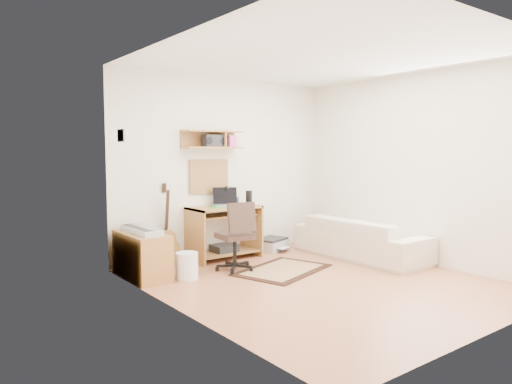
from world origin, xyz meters
TOP-DOWN VIEW (x-y plane):
  - floor at (0.00, 0.00)m, footprint 3.60×4.00m
  - ceiling at (0.00, 0.00)m, footprint 3.60×4.00m
  - back_wall at (0.00, 2.00)m, footprint 3.60×0.01m
  - left_wall at (-1.80, 0.00)m, footprint 0.01×4.00m
  - right_wall at (1.80, 0.00)m, footprint 0.01×4.00m
  - wall_shelf at (-0.30, 1.88)m, footprint 0.90×0.25m
  - cork_board at (-0.30, 1.98)m, footprint 0.64×0.03m
  - wall_photo at (-1.79, 1.50)m, footprint 0.02×0.20m
  - desk at (-0.21, 1.73)m, footprint 1.00×0.55m
  - laptop at (-0.17, 1.71)m, footprint 0.45×0.45m
  - speaker at (0.19, 1.68)m, footprint 0.09×0.09m
  - desk_lamp at (-0.06, 1.87)m, footprint 0.09×0.09m
  - pencil_cup at (0.07, 1.83)m, footprint 0.08×0.08m
  - boombox at (-0.28, 1.87)m, footprint 0.33×0.15m
  - rug at (0.00, 0.69)m, footprint 1.42×1.16m
  - task_chair at (-0.49, 1.06)m, footprint 0.52×0.52m
  - cabinet at (-1.58, 1.47)m, footprint 0.40×0.90m
  - music_keyboard at (-1.58, 1.47)m, footprint 0.24×0.76m
  - guitar at (-1.02, 1.86)m, footprint 0.31×0.22m
  - waste_basket at (-1.18, 1.07)m, footprint 0.27×0.27m
  - printer at (0.69, 1.76)m, footprint 0.56×0.49m
  - sofa at (1.38, 0.57)m, footprint 0.58×1.99m

SIDE VIEW (x-z plane):
  - floor at x=0.00m, z-range -0.01..0.00m
  - rug at x=0.00m, z-range 0.00..0.02m
  - printer at x=0.69m, z-range 0.00..0.17m
  - waste_basket at x=-1.18m, z-range 0.00..0.32m
  - cabinet at x=-1.58m, z-range 0.00..0.55m
  - desk at x=-0.21m, z-range 0.00..0.75m
  - sofa at x=1.38m, z-range 0.00..0.78m
  - task_chair at x=-0.49m, z-range 0.00..0.91m
  - guitar at x=-1.02m, z-range 0.00..1.11m
  - music_keyboard at x=-1.58m, z-range 0.55..0.62m
  - pencil_cup at x=0.07m, z-range 0.75..0.86m
  - speaker at x=0.19m, z-range 0.75..0.96m
  - laptop at x=-0.17m, z-range 0.75..1.02m
  - desk_lamp at x=-0.06m, z-range 0.75..1.03m
  - cork_board at x=-0.30m, z-range 0.92..1.42m
  - back_wall at x=0.00m, z-range 0.00..2.60m
  - left_wall at x=-1.80m, z-range 0.00..2.60m
  - right_wall at x=1.80m, z-range 0.00..2.60m
  - boombox at x=-0.28m, z-range 1.59..1.77m
  - wall_shelf at x=-0.30m, z-range 1.57..1.83m
  - wall_photo at x=-1.79m, z-range 1.65..1.79m
  - ceiling at x=0.00m, z-range 2.60..2.61m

